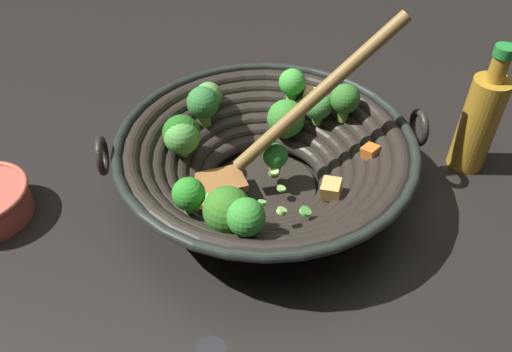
{
  "coord_description": "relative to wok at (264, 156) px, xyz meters",
  "views": [
    {
      "loc": [
        0.1,
        -0.53,
        0.52
      ],
      "look_at": [
        -0.01,
        -0.0,
        0.03
      ],
      "focal_mm": 35.17,
      "sensor_mm": 36.0,
      "label": 1
    }
  ],
  "objects": [
    {
      "name": "ground_plane",
      "position": [
        0.0,
        -0.0,
        -0.07
      ],
      "size": [
        4.0,
        4.0,
        0.0
      ],
      "primitive_type": "plane",
      "color": "black"
    },
    {
      "name": "wok",
      "position": [
        0.0,
        0.0,
        0.0
      ],
      "size": [
        0.44,
        0.42,
        0.25
      ],
      "color": "black",
      "rests_on": "ground"
    },
    {
      "name": "cooking_oil_bottle",
      "position": [
        0.3,
        0.13,
        0.02
      ],
      "size": [
        0.05,
        0.05,
        0.2
      ],
      "color": "#AD7F23",
      "rests_on": "ground"
    }
  ]
}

